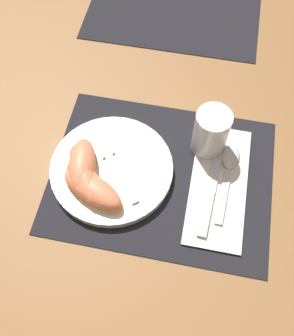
{
  "coord_description": "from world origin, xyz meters",
  "views": [
    {
      "loc": [
        0.04,
        -0.35,
        0.68
      ],
      "look_at": [
        -0.03,
        -0.0,
        0.02
      ],
      "focal_mm": 42.0,
      "sensor_mm": 36.0,
      "label": 1
    }
  ],
  "objects_px": {
    "citrus_wedge_2": "(84,180)",
    "citrus_wedge_3": "(92,189)",
    "juice_glass": "(210,134)",
    "fork": "(110,159)",
    "plate": "(112,169)",
    "knife": "(211,186)",
    "spoon": "(229,167)",
    "citrus_wedge_1": "(84,175)",
    "citrus_wedge_0": "(82,166)"
  },
  "relations": [
    {
      "from": "juice_glass",
      "to": "fork",
      "type": "xyz_separation_m",
      "value": [
        -0.18,
        -0.08,
        -0.03
      ]
    },
    {
      "from": "juice_glass",
      "to": "fork",
      "type": "distance_m",
      "value": 0.2
    },
    {
      "from": "plate",
      "to": "citrus_wedge_0",
      "type": "xyz_separation_m",
      "value": [
        -0.05,
        -0.02,
        0.03
      ]
    },
    {
      "from": "fork",
      "to": "citrus_wedge_0",
      "type": "bearing_deg",
      "value": -143.96
    },
    {
      "from": "citrus_wedge_1",
      "to": "citrus_wedge_3",
      "type": "distance_m",
      "value": 0.03
    },
    {
      "from": "juice_glass",
      "to": "citrus_wedge_1",
      "type": "bearing_deg",
      "value": -150.01
    },
    {
      "from": "juice_glass",
      "to": "citrus_wedge_1",
      "type": "xyz_separation_m",
      "value": [
        -0.22,
        -0.13,
        -0.01
      ]
    },
    {
      "from": "plate",
      "to": "juice_glass",
      "type": "bearing_deg",
      "value": 27.7
    },
    {
      "from": "plate",
      "to": "citrus_wedge_3",
      "type": "distance_m",
      "value": 0.07
    },
    {
      "from": "plate",
      "to": "knife",
      "type": "height_order",
      "value": "plate"
    },
    {
      "from": "juice_glass",
      "to": "citrus_wedge_0",
      "type": "bearing_deg",
      "value": -154.22
    },
    {
      "from": "plate",
      "to": "citrus_wedge_2",
      "type": "xyz_separation_m",
      "value": [
        -0.04,
        -0.04,
        0.02
      ]
    },
    {
      "from": "plate",
      "to": "citrus_wedge_1",
      "type": "xyz_separation_m",
      "value": [
        -0.04,
        -0.03,
        0.02
      ]
    },
    {
      "from": "knife",
      "to": "citrus_wedge_3",
      "type": "height_order",
      "value": "citrus_wedge_3"
    },
    {
      "from": "plate",
      "to": "juice_glass",
      "type": "height_order",
      "value": "juice_glass"
    },
    {
      "from": "citrus_wedge_2",
      "to": "citrus_wedge_3",
      "type": "distance_m",
      "value": 0.02
    },
    {
      "from": "citrus_wedge_0",
      "to": "fork",
      "type": "bearing_deg",
      "value": 36.04
    },
    {
      "from": "knife",
      "to": "plate",
      "type": "bearing_deg",
      "value": -179.61
    },
    {
      "from": "spoon",
      "to": "juice_glass",
      "type": "bearing_deg",
      "value": 137.31
    },
    {
      "from": "plate",
      "to": "citrus_wedge_3",
      "type": "relative_size",
      "value": 1.68
    },
    {
      "from": "juice_glass",
      "to": "fork",
      "type": "height_order",
      "value": "juice_glass"
    },
    {
      "from": "fork",
      "to": "citrus_wedge_3",
      "type": "distance_m",
      "value": 0.08
    },
    {
      "from": "juice_glass",
      "to": "citrus_wedge_0",
      "type": "distance_m",
      "value": 0.25
    },
    {
      "from": "fork",
      "to": "knife",
      "type": "bearing_deg",
      "value": -4.08
    },
    {
      "from": "knife",
      "to": "citrus_wedge_2",
      "type": "height_order",
      "value": "citrus_wedge_2"
    },
    {
      "from": "spoon",
      "to": "citrus_wedge_1",
      "type": "distance_m",
      "value": 0.28
    },
    {
      "from": "plate",
      "to": "citrus_wedge_3",
      "type": "bearing_deg",
      "value": -108.82
    },
    {
      "from": "spoon",
      "to": "plate",
      "type": "bearing_deg",
      "value": -167.59
    },
    {
      "from": "spoon",
      "to": "fork",
      "type": "xyz_separation_m",
      "value": [
        -0.23,
        -0.03,
        0.01
      ]
    },
    {
      "from": "juice_glass",
      "to": "citrus_wedge_3",
      "type": "xyz_separation_m",
      "value": [
        -0.19,
        -0.15,
        -0.01
      ]
    },
    {
      "from": "spoon",
      "to": "citrus_wedge_2",
      "type": "height_order",
      "value": "citrus_wedge_2"
    },
    {
      "from": "citrus_wedge_3",
      "to": "plate",
      "type": "bearing_deg",
      "value": 71.18
    },
    {
      "from": "plate",
      "to": "knife",
      "type": "relative_size",
      "value": 1.08
    },
    {
      "from": "plate",
      "to": "fork",
      "type": "relative_size",
      "value": 1.55
    },
    {
      "from": "citrus_wedge_3",
      "to": "spoon",
      "type": "bearing_deg",
      "value": 24.08
    },
    {
      "from": "knife",
      "to": "citrus_wedge_0",
      "type": "xyz_separation_m",
      "value": [
        -0.24,
        -0.02,
        0.03
      ]
    },
    {
      "from": "spoon",
      "to": "citrus_wedge_3",
      "type": "bearing_deg",
      "value": -155.92
    },
    {
      "from": "plate",
      "to": "fork",
      "type": "distance_m",
      "value": 0.02
    },
    {
      "from": "citrus_wedge_0",
      "to": "citrus_wedge_1",
      "type": "distance_m",
      "value": 0.02
    },
    {
      "from": "fork",
      "to": "citrus_wedge_2",
      "type": "xyz_separation_m",
      "value": [
        -0.03,
        -0.06,
        0.01
      ]
    },
    {
      "from": "knife",
      "to": "citrus_wedge_3",
      "type": "distance_m",
      "value": 0.22
    },
    {
      "from": "knife",
      "to": "citrus_wedge_2",
      "type": "relative_size",
      "value": 2.03
    },
    {
      "from": "plate",
      "to": "citrus_wedge_0",
      "type": "relative_size",
      "value": 1.89
    },
    {
      "from": "juice_glass",
      "to": "citrus_wedge_0",
      "type": "xyz_separation_m",
      "value": [
        -0.22,
        -0.11,
        -0.01
      ]
    },
    {
      "from": "juice_glass",
      "to": "knife",
      "type": "height_order",
      "value": "juice_glass"
    },
    {
      "from": "spoon",
      "to": "fork",
      "type": "distance_m",
      "value": 0.23
    },
    {
      "from": "plate",
      "to": "knife",
      "type": "bearing_deg",
      "value": 0.39
    },
    {
      "from": "fork",
      "to": "citrus_wedge_3",
      "type": "height_order",
      "value": "citrus_wedge_3"
    },
    {
      "from": "spoon",
      "to": "citrus_wedge_0",
      "type": "bearing_deg",
      "value": -166.4
    },
    {
      "from": "plate",
      "to": "citrus_wedge_2",
      "type": "bearing_deg",
      "value": -131.85
    }
  ]
}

